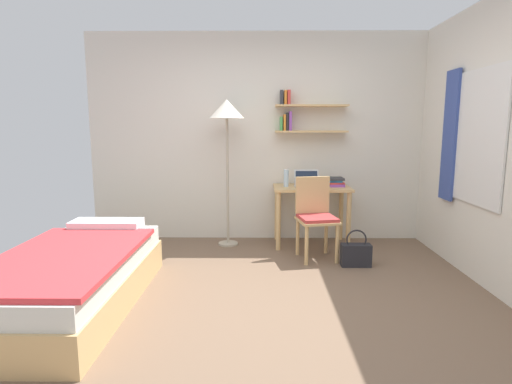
{
  "coord_description": "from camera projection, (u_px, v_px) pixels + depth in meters",
  "views": [
    {
      "loc": [
        -0.03,
        -3.25,
        1.46
      ],
      "look_at": [
        -0.07,
        0.51,
        0.85
      ],
      "focal_mm": 28.9,
      "sensor_mm": 36.0,
      "label": 1
    }
  ],
  "objects": [
    {
      "name": "water_bottle",
      "position": [
        286.0,
        178.0,
        4.98
      ],
      "size": [
        0.06,
        0.06,
        0.21
      ],
      "primitive_type": "cylinder",
      "color": "silver",
      "rests_on": "desk"
    },
    {
      "name": "desk_chair",
      "position": [
        316.0,
        214.0,
        4.54
      ],
      "size": [
        0.48,
        0.49,
        0.89
      ],
      "color": "tan",
      "rests_on": "ground_plane"
    },
    {
      "name": "wall_back",
      "position": [
        264.0,
        138.0,
        5.23
      ],
      "size": [
        4.4,
        0.27,
        2.6
      ],
      "color": "silver",
      "rests_on": "ground_plane"
    },
    {
      "name": "laptop",
      "position": [
        307.0,
        182.0,
        5.0
      ],
      "size": [
        0.3,
        0.21,
        0.2
      ],
      "color": "#B7BABF",
      "rests_on": "desk"
    },
    {
      "name": "ground_plane",
      "position": [
        264.0,
        302.0,
        3.44
      ],
      "size": [
        5.28,
        5.28,
        0.0
      ],
      "primitive_type": "plane",
      "color": "brown"
    },
    {
      "name": "book_stack",
      "position": [
        336.0,
        182.0,
        5.04
      ],
      "size": [
        0.21,
        0.24,
        0.1
      ],
      "color": "purple",
      "rests_on": "desk"
    },
    {
      "name": "desk",
      "position": [
        311.0,
        198.0,
        5.02
      ],
      "size": [
        0.92,
        0.56,
        0.73
      ],
      "color": "tan",
      "rests_on": "ground_plane"
    },
    {
      "name": "standing_lamp",
      "position": [
        227.0,
        117.0,
        4.86
      ],
      "size": [
        0.41,
        0.41,
        1.76
      ],
      "color": "#B2A893",
      "rests_on": "ground_plane"
    },
    {
      "name": "handbag",
      "position": [
        356.0,
        254.0,
        4.3
      ],
      "size": [
        0.31,
        0.13,
        0.39
      ],
      "color": "#232328",
      "rests_on": "ground_plane"
    },
    {
      "name": "bed",
      "position": [
        73.0,
        278.0,
        3.33
      ],
      "size": [
        0.98,
        2.0,
        0.54
      ],
      "color": "tan",
      "rests_on": "ground_plane"
    }
  ]
}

